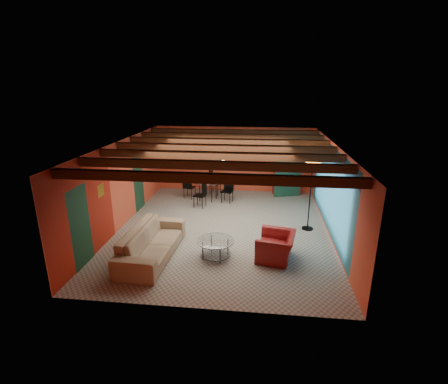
# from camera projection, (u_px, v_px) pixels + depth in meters

# --- Properties ---
(room) EXTENTS (6.52, 8.01, 2.71)m
(room) POSITION_uv_depth(u_px,v_px,m) (224.00, 154.00, 10.01)
(room) COLOR gray
(room) RESTS_ON ground
(sofa) EXTENTS (1.18, 2.78, 0.80)m
(sofa) POSITION_uv_depth(u_px,v_px,m) (152.00, 242.00, 8.82)
(sofa) COLOR #8C735A
(sofa) RESTS_ON ground
(armchair) EXTENTS (1.11, 1.22, 0.69)m
(armchair) POSITION_uv_depth(u_px,v_px,m) (276.00, 246.00, 8.71)
(armchair) COLOR maroon
(armchair) RESTS_ON ground
(coffee_table) EXTENTS (1.24, 1.24, 0.50)m
(coffee_table) POSITION_uv_depth(u_px,v_px,m) (216.00, 249.00, 8.80)
(coffee_table) COLOR white
(coffee_table) RESTS_ON ground
(dining_table) EXTENTS (2.38, 2.38, 1.03)m
(dining_table) POSITION_uv_depth(u_px,v_px,m) (208.00, 187.00, 13.06)
(dining_table) COLOR silver
(dining_table) RESTS_ON ground
(armoire) EXTENTS (1.17, 0.81, 1.86)m
(armoire) POSITION_uv_depth(u_px,v_px,m) (288.00, 173.00, 13.61)
(armoire) COLOR maroon
(armoire) RESTS_ON ground
(floor_lamp) EXTENTS (0.46, 0.46, 2.17)m
(floor_lamp) POSITION_uv_depth(u_px,v_px,m) (310.00, 196.00, 10.26)
(floor_lamp) COLOR black
(floor_lamp) RESTS_ON ground
(ceiling_fan) EXTENTS (1.50, 1.50, 0.44)m
(ceiling_fan) POSITION_uv_depth(u_px,v_px,m) (223.00, 155.00, 9.90)
(ceiling_fan) COLOR #472614
(ceiling_fan) RESTS_ON ceiling
(painting) EXTENTS (1.05, 0.03, 0.65)m
(painting) POSITION_uv_depth(u_px,v_px,m) (213.00, 152.00, 13.96)
(painting) COLOR black
(painting) RESTS_ON wall_back
(potted_plant) EXTENTS (0.52, 0.49, 0.47)m
(potted_plant) POSITION_uv_depth(u_px,v_px,m) (289.00, 144.00, 13.24)
(potted_plant) COLOR #26661E
(potted_plant) RESTS_ON armoire
(vase) EXTENTS (0.23, 0.23, 0.19)m
(vase) POSITION_uv_depth(u_px,v_px,m) (208.00, 172.00, 12.87)
(vase) COLOR orange
(vase) RESTS_ON dining_table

